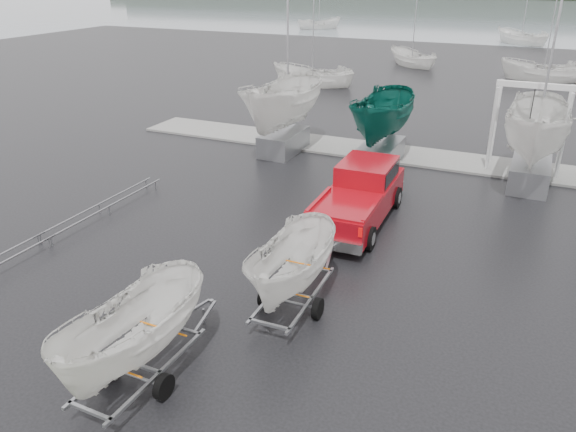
{
  "coord_description": "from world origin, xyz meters",
  "views": [
    {
      "loc": [
        5.77,
        -14.32,
        8.87
      ],
      "look_at": [
        -1.26,
        1.28,
        1.2
      ],
      "focal_mm": 35.0,
      "sensor_mm": 36.0,
      "label": 1
    }
  ],
  "objects_px": {
    "trailer_parked": "(128,277)",
    "boat_hoist": "(531,115)",
    "pickup_truck": "(361,192)",
    "trailer_hitched": "(294,220)"
  },
  "relations": [
    {
      "from": "pickup_truck",
      "to": "boat_hoist",
      "type": "bearing_deg",
      "value": 56.48
    },
    {
      "from": "pickup_truck",
      "to": "boat_hoist",
      "type": "relative_size",
      "value": 1.52
    },
    {
      "from": "pickup_truck",
      "to": "trailer_hitched",
      "type": "height_order",
      "value": "trailer_hitched"
    },
    {
      "from": "trailer_parked",
      "to": "boat_hoist",
      "type": "xyz_separation_m",
      "value": [
        7.09,
        19.29,
        -0.13
      ]
    },
    {
      "from": "pickup_truck",
      "to": "trailer_parked",
      "type": "bearing_deg",
      "value": -100.78
    },
    {
      "from": "pickup_truck",
      "to": "trailer_parked",
      "type": "distance_m",
      "value": 11.18
    },
    {
      "from": "pickup_truck",
      "to": "trailer_hitched",
      "type": "bearing_deg",
      "value": -90.0
    },
    {
      "from": "pickup_truck",
      "to": "trailer_hitched",
      "type": "distance_m",
      "value": 6.83
    },
    {
      "from": "trailer_hitched",
      "to": "trailer_parked",
      "type": "distance_m",
      "value": 4.7
    },
    {
      "from": "boat_hoist",
      "to": "trailer_parked",
      "type": "bearing_deg",
      "value": -110.17
    }
  ]
}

